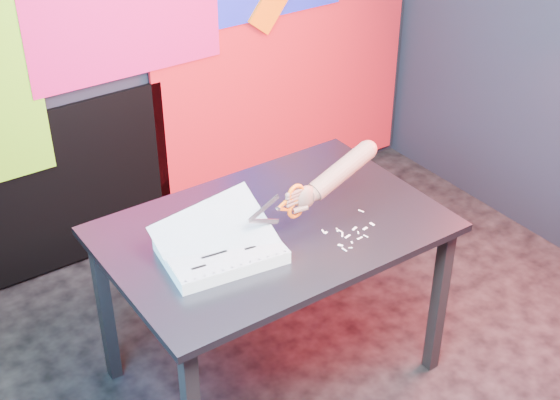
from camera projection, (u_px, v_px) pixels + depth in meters
room at (381, 91)px, 2.55m from camera, size 3.01×3.01×2.71m
backdrop at (188, 59)px, 3.80m from camera, size 2.88×0.05×2.08m
work_table at (273, 244)px, 2.99m from camera, size 1.27×0.85×0.75m
printout_stack at (221, 250)px, 2.77m from camera, size 0.44×0.35×0.22m
scissors at (292, 203)px, 2.82m from camera, size 0.25×0.02×0.14m
hand_forearm at (336, 175)px, 2.91m from camera, size 0.42×0.09×0.18m
paper_clippings at (350, 233)px, 2.91m from camera, size 0.23×0.19×0.00m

